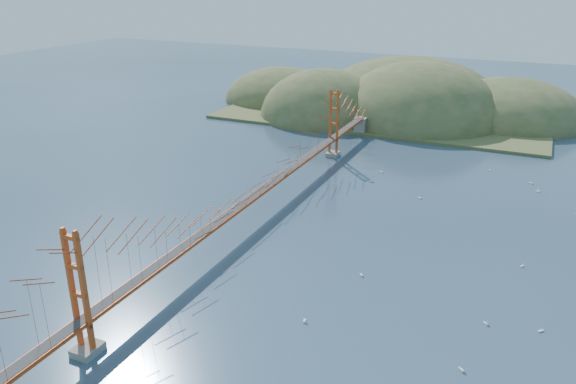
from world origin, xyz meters
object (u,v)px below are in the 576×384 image
at_px(bridge, 252,169).
at_px(sailboat_1, 361,274).
at_px(sailboat_0, 305,320).
at_px(sailboat_2, 486,323).

distance_m(bridge, sailboat_1, 20.19).
bearing_deg(bridge, sailboat_0, -50.50).
bearing_deg(sailboat_2, sailboat_0, -156.86).
height_order(bridge, sailboat_0, bridge).
relative_size(bridge, sailboat_1, 143.11).
height_order(bridge, sailboat_1, bridge).
bearing_deg(sailboat_1, sailboat_0, -102.26).
distance_m(sailboat_2, sailboat_0, 16.75).
bearing_deg(sailboat_0, bridge, 129.50).
bearing_deg(sailboat_2, sailboat_1, 164.30).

